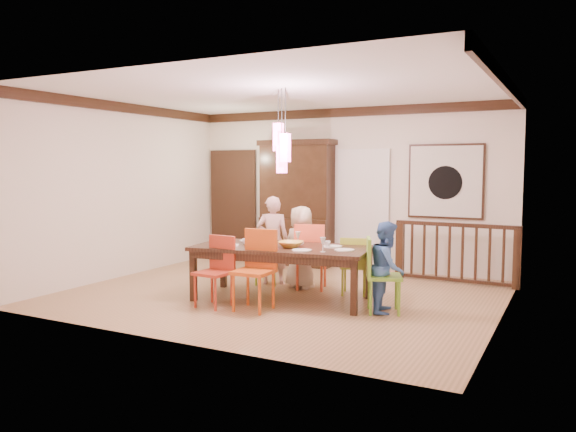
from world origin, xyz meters
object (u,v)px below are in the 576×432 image
at_px(chair_far_left, 269,254).
at_px(balustrade, 456,252).
at_px(person_far_left, 273,240).
at_px(person_end_right, 387,267).
at_px(chair_end_right, 384,270).
at_px(china_hutch, 297,203).
at_px(person_far_mid, 301,247).
at_px(dining_table, 282,251).

distance_m(chair_far_left, balustrade, 2.96).
distance_m(person_far_left, person_end_right, 2.29).
bearing_deg(chair_end_right, person_far_left, 44.80).
xyz_separation_m(china_hutch, person_far_left, (0.44, -1.72, -0.48)).
height_order(person_far_left, person_far_mid, person_far_left).
height_order(china_hutch, balustrade, china_hutch).
distance_m(chair_far_left, china_hutch, 1.96).
xyz_separation_m(person_far_left, person_end_right, (2.13, -0.85, -0.11)).
bearing_deg(chair_end_right, dining_table, 67.37).
relative_size(chair_end_right, person_far_left, 0.69).
relative_size(person_far_left, person_end_right, 1.20).
bearing_deg(person_far_left, chair_end_right, 132.58).
bearing_deg(person_end_right, person_far_left, 57.16).
height_order(dining_table, chair_far_left, chair_far_left).
height_order(chair_end_right, person_far_left, person_far_left).
height_order(chair_end_right, person_end_right, person_end_right).
relative_size(chair_end_right, balustrade, 0.49).
bearing_deg(chair_end_right, person_end_right, -56.06).
xyz_separation_m(chair_end_right, china_hutch, (-2.53, 2.61, 0.63)).
xyz_separation_m(chair_far_left, china_hutch, (-0.41, 1.79, 0.69)).
height_order(balustrade, person_far_mid, person_far_mid).
xyz_separation_m(china_hutch, person_end_right, (2.56, -2.57, -0.59)).
xyz_separation_m(chair_end_right, person_far_mid, (-1.57, 0.82, 0.08)).
relative_size(chair_far_left, person_far_left, 0.61).
height_order(dining_table, chair_end_right, chair_end_right).
height_order(chair_far_left, balustrade, balustrade).
distance_m(dining_table, person_far_mid, 0.81).
relative_size(balustrade, person_far_mid, 1.56).
bearing_deg(person_far_left, person_far_mid, 147.32).
distance_m(dining_table, china_hutch, 2.85).
relative_size(chair_end_right, china_hutch, 0.41).
xyz_separation_m(chair_far_left, person_far_mid, (0.56, -0.00, 0.14)).
height_order(chair_far_left, person_far_left, person_far_left).
relative_size(dining_table, chair_far_left, 2.99).
distance_m(china_hutch, balustrade, 3.09).
relative_size(chair_far_left, chair_end_right, 0.89).
height_order(dining_table, balustrade, balustrade).
bearing_deg(chair_end_right, balustrade, -33.50).
distance_m(chair_end_right, person_far_left, 2.29).
height_order(balustrade, person_far_left, person_far_left).
relative_size(chair_far_left, china_hutch, 0.36).
bearing_deg(china_hutch, dining_table, -67.72).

